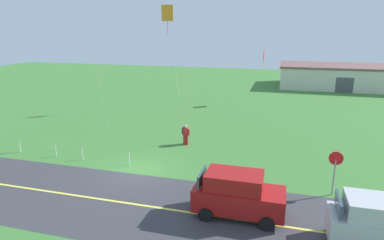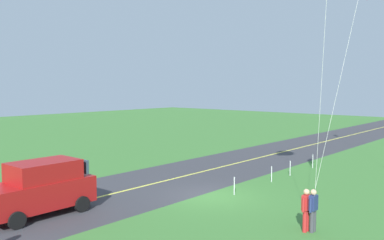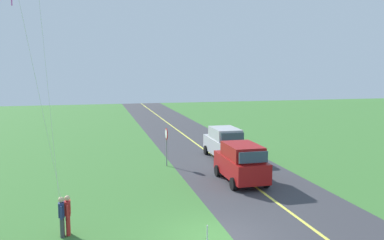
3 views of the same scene
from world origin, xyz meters
name	(u,v)px [view 1 (image 1 of 3)]	position (x,y,z in m)	size (l,w,h in m)	color
ground_plane	(138,171)	(0.00, 0.00, -0.05)	(120.00, 120.00, 0.10)	#3D7533
asphalt_road	(107,200)	(0.00, -4.00, 0.00)	(120.00, 7.00, 0.00)	#38383D
road_centre_stripe	(107,200)	(0.00, -4.00, 0.01)	(120.00, 0.16, 0.00)	#E5E04C
car_suv_foreground	(237,194)	(6.93, -3.58, 1.15)	(4.40, 2.12, 2.24)	maroon
car_parked_east_near	(383,224)	(13.10, -4.60, 1.15)	(4.40, 2.12, 2.24)	#B7B7BC
stop_sign	(335,165)	(11.74, -0.10, 1.80)	(0.76, 0.08, 2.56)	gray
person_adult_near	(186,134)	(1.56, 5.67, 0.86)	(0.58, 0.22, 1.60)	red
person_adult_companion	(185,133)	(1.43, 5.89, 0.86)	(0.58, 0.22, 1.60)	#3F3F47
kite_red_low	(168,16)	(-0.25, 6.96, 9.90)	(2.31, 1.41, 10.71)	silver
kite_green_far	(264,56)	(6.16, 23.07, 5.78)	(2.15, 2.58, 6.58)	silver
warehouse_distant	(340,76)	(17.15, 38.17, 1.75)	(18.36, 10.20, 3.50)	beige
fence_post_0	(20,147)	(-9.87, 0.70, 0.45)	(0.05, 0.05, 0.90)	silver
fence_post_1	(56,151)	(-6.74, 0.70, 0.45)	(0.05, 0.05, 0.90)	silver
fence_post_2	(82,154)	(-4.56, 0.70, 0.45)	(0.05, 0.05, 0.90)	silver
fence_post_3	(129,159)	(-0.95, 0.70, 0.45)	(0.05, 0.05, 0.90)	silver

